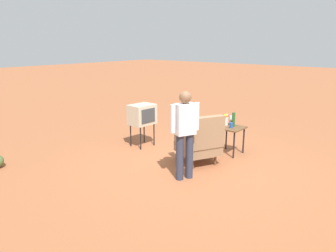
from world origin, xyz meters
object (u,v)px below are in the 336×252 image
(bottle_wine_green, at_px, (233,120))
(soda_can_blue, at_px, (231,125))
(bottle_short_clear, at_px, (231,120))
(soda_can_red, at_px, (232,123))
(tv_on_stand, at_px, (142,115))
(side_table, at_px, (230,131))
(armchair, at_px, (201,141))
(person_standing, at_px, (185,130))
(flower_vase, at_px, (226,119))

(bottle_wine_green, bearing_deg, soda_can_blue, 11.65)
(soda_can_blue, bearing_deg, bottle_short_clear, -148.14)
(bottle_short_clear, height_order, soda_can_red, bottle_short_clear)
(bottle_wine_green, bearing_deg, tv_on_stand, -63.56)
(side_table, distance_m, bottle_short_clear, 0.32)
(armchair, relative_size, soda_can_red, 8.69)
(armchair, xyz_separation_m, tv_on_stand, (-0.11, -1.78, 0.28))
(side_table, xyz_separation_m, tv_on_stand, (0.88, -1.91, 0.25))
(side_table, relative_size, person_standing, 0.38)
(armchair, distance_m, soda_can_blue, 0.95)
(side_table, distance_m, bottle_wine_green, 0.26)
(person_standing, bearing_deg, armchair, -166.54)
(soda_can_red, xyz_separation_m, flower_vase, (0.09, -0.12, 0.09))
(person_standing, height_order, soda_can_blue, person_standing)
(bottle_wine_green, relative_size, soda_can_red, 2.62)
(side_table, height_order, soda_can_blue, soda_can_blue)
(armchair, distance_m, soda_can_red, 1.17)
(soda_can_blue, bearing_deg, armchair, -11.19)
(soda_can_blue, bearing_deg, bottle_wine_green, -168.35)
(soda_can_red, bearing_deg, person_standing, 3.09)
(bottle_wine_green, bearing_deg, soda_can_red, -141.33)
(flower_vase, bearing_deg, soda_can_red, 127.23)
(person_standing, relative_size, bottle_short_clear, 8.20)
(side_table, height_order, tv_on_stand, tv_on_stand)
(person_standing, height_order, flower_vase, person_standing)
(armchair, bearing_deg, person_standing, 13.46)
(soda_can_red, bearing_deg, bottle_wine_green, 38.67)
(armchair, xyz_separation_m, bottle_short_clear, (-1.21, 0.00, 0.23))
(armchair, bearing_deg, soda_can_red, 175.84)
(armchair, xyz_separation_m, flower_vase, (-1.06, -0.03, 0.28))
(person_standing, bearing_deg, soda_can_red, -176.91)
(bottle_wine_green, xyz_separation_m, bottle_short_clear, (-0.14, -0.15, -0.06))
(bottle_wine_green, height_order, flower_vase, bottle_wine_green)
(bottle_wine_green, relative_size, soda_can_blue, 2.62)
(bottle_wine_green, distance_m, flower_vase, 0.18)
(person_standing, xyz_separation_m, bottle_wine_green, (-1.86, -0.04, -0.15))
(bottle_short_clear, height_order, soda_can_blue, bottle_short_clear)
(tv_on_stand, bearing_deg, bottle_short_clear, 121.63)
(tv_on_stand, relative_size, bottle_wine_green, 3.22)
(side_table, bearing_deg, bottle_wine_green, 165.55)
(person_standing, xyz_separation_m, bottle_short_clear, (-1.99, -0.19, -0.21))
(side_table, bearing_deg, soda_can_red, -163.64)
(person_standing, relative_size, soda_can_red, 13.44)
(soda_can_red, bearing_deg, bottle_short_clear, -123.73)
(side_table, bearing_deg, flower_vase, -113.92)
(side_table, bearing_deg, bottle_short_clear, -149.11)
(soda_can_blue, xyz_separation_m, flower_vase, (-0.15, -0.21, 0.09))
(tv_on_stand, xyz_separation_m, soda_can_red, (-1.04, 1.86, -0.10))
(bottle_short_clear, bearing_deg, tv_on_stand, -58.37)
(tv_on_stand, relative_size, soda_can_blue, 8.44)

